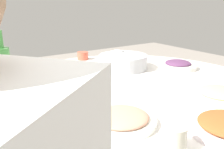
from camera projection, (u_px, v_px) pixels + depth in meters
round_dining_table at (131, 105)px, 1.20m from camera, size 1.36×1.36×0.72m
rice_bowl at (123, 61)px, 1.45m from camera, size 0.28×0.28×0.09m
soup_bowl at (64, 72)px, 1.29m from camera, size 0.26×0.28×0.06m
dish_eggplant at (178, 65)px, 1.47m from camera, size 0.22×0.22×0.05m
dish_noodles at (221, 94)px, 1.02m from camera, size 0.25×0.25×0.04m
dish_shrimp at (121, 119)px, 0.81m from camera, size 0.23×0.23×0.04m
dish_greens at (44, 98)px, 0.97m from camera, size 0.22×0.22×0.05m
green_bottle at (3, 70)px, 1.03m from camera, size 0.07×0.07×0.27m
tea_cup_far at (174, 138)px, 0.66m from camera, size 0.07×0.07×0.07m
tea_cup_side at (83, 56)px, 1.68m from camera, size 0.07×0.07×0.05m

